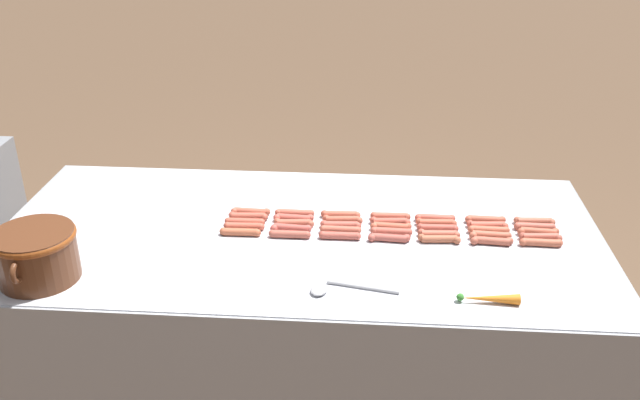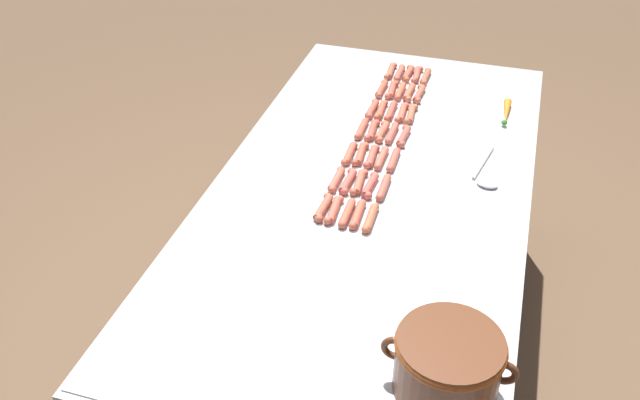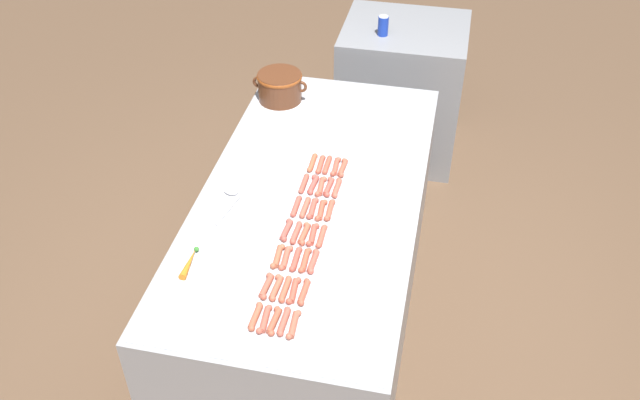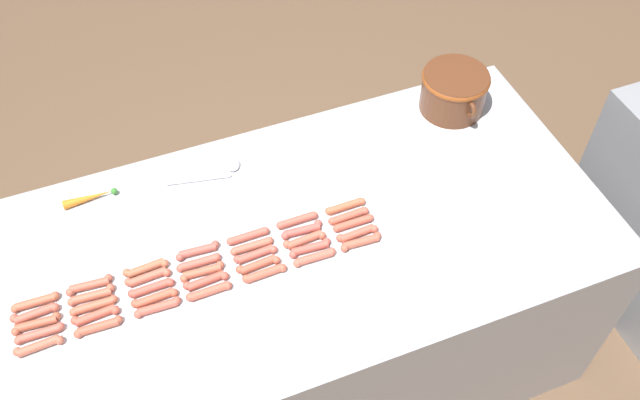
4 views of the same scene
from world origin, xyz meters
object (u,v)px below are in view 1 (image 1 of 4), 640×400
at_px(hot_dog_24, 390,221).
at_px(hot_dog_30, 435,218).
at_px(hot_dog_32, 341,215).
at_px(hot_dog_28, 534,221).
at_px(hot_dog_10, 391,232).
at_px(serving_spoon, 334,288).
at_px(hot_dog_2, 439,239).
at_px(hot_dog_22, 487,225).
at_px(hot_dog_16, 437,228).
at_px(bean_pot, 36,252).
at_px(hot_dog_27, 248,216).
at_px(hot_dog_14, 538,232).
at_px(hot_dog_19, 294,223).
at_px(hot_dog_17, 391,226).
at_px(hot_dog_9, 439,234).
at_px(hot_dog_31, 390,216).
at_px(hot_dog_1, 492,241).
at_px(hot_dog_23, 436,223).
at_px(hot_dog_20, 245,222).
at_px(hot_dog_6, 240,232).
at_px(carrot, 488,299).
at_px(hot_dog_5, 290,234).
at_px(hot_dog_18, 341,225).
at_px(hot_dog_29, 485,220).
at_px(hot_dog_33, 295,213).
at_px(hot_dog_25, 342,220).
at_px(hot_dog_3, 389,238).
at_px(hot_dog_13, 244,226).
at_px(hot_dog_7, 540,237).
at_px(hot_dog_34, 250,212).
at_px(hot_dog_15, 489,230).
at_px(hot_dog_12, 291,228).
at_px(hot_dog_21, 535,227).
at_px(hot_dog_0, 541,243).

xyz_separation_m(hot_dog_24, hot_dog_30, (0.04, -0.16, 0.00)).
bearing_deg(hot_dog_32, hot_dog_28, -90.05).
distance_m(hot_dog_10, hot_dog_28, 0.52).
height_order(hot_dog_10, serving_spoon, hot_dog_10).
bearing_deg(hot_dog_2, hot_dog_22, -57.53).
xyz_separation_m(hot_dog_16, bean_pot, (-0.39, 1.24, 0.08)).
relative_size(hot_dog_27, hot_dog_32, 1.00).
height_order(hot_dog_14, hot_dog_19, same).
distance_m(hot_dog_14, hot_dog_17, 0.50).
bearing_deg(hot_dog_9, hot_dog_31, 53.79).
xyz_separation_m(hot_dog_1, hot_dog_19, (0.08, 0.67, 0.00)).
xyz_separation_m(hot_dog_17, hot_dog_23, (0.04, -0.16, 0.00)).
bearing_deg(hot_dog_20, hot_dog_23, -86.28).
bearing_deg(hot_dog_16, hot_dog_6, 96.75).
height_order(hot_dog_17, carrot, carrot).
xyz_separation_m(hot_dog_5, hot_dog_32, (0.16, -0.17, 0.00)).
xyz_separation_m(hot_dog_18, hot_dog_29, (0.08, -0.51, 0.00)).
bearing_deg(hot_dog_33, hot_dog_6, 132.46).
bearing_deg(hot_dog_19, hot_dog_25, -77.53).
height_order(hot_dog_24, serving_spoon, hot_dog_24).
distance_m(hot_dog_25, hot_dog_28, 0.68).
distance_m(hot_dog_3, hot_dog_20, 0.51).
bearing_deg(hot_dog_5, hot_dog_32, -46.27).
xyz_separation_m(hot_dog_13, hot_dog_17, (0.04, -0.51, 0.00)).
relative_size(hot_dog_17, hot_dog_31, 1.00).
bearing_deg(hot_dog_9, hot_dog_3, 103.27).
height_order(hot_dog_14, serving_spoon, hot_dog_14).
bearing_deg(hot_dog_2, hot_dog_23, 0.71).
bearing_deg(hot_dog_10, hot_dog_7, -90.07).
height_order(hot_dog_9, hot_dog_13, same).
bearing_deg(carrot, hot_dog_16, 14.77).
bearing_deg(hot_dog_34, hot_dog_15, -95.12).
relative_size(hot_dog_6, hot_dog_24, 1.00).
bearing_deg(hot_dog_12, hot_dog_19, -7.81).
height_order(hot_dog_15, hot_dog_31, same).
bearing_deg(hot_dog_31, hot_dog_5, 114.79).
xyz_separation_m(hot_dog_21, hot_dog_32, (0.04, 0.68, 0.00)).
xyz_separation_m(hot_dog_10, hot_dog_21, (0.07, -0.50, 0.00)).
height_order(hot_dog_17, hot_dog_19, same).
relative_size(hot_dog_3, hot_dog_30, 1.00).
height_order(hot_dog_10, hot_dog_22, same).
height_order(hot_dog_2, hot_dog_21, same).
bearing_deg(hot_dog_22, hot_dog_3, 108.79).
relative_size(hot_dog_0, hot_dog_17, 1.00).
relative_size(hot_dog_14, hot_dog_30, 1.00).
height_order(hot_dog_1, hot_dog_20, same).
distance_m(hot_dog_13, hot_dog_23, 0.67).
relative_size(hot_dog_1, hot_dog_24, 1.00).
bearing_deg(hot_dog_0, hot_dog_1, 90.53).
xyz_separation_m(hot_dog_29, serving_spoon, (-0.47, 0.51, -0.01)).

